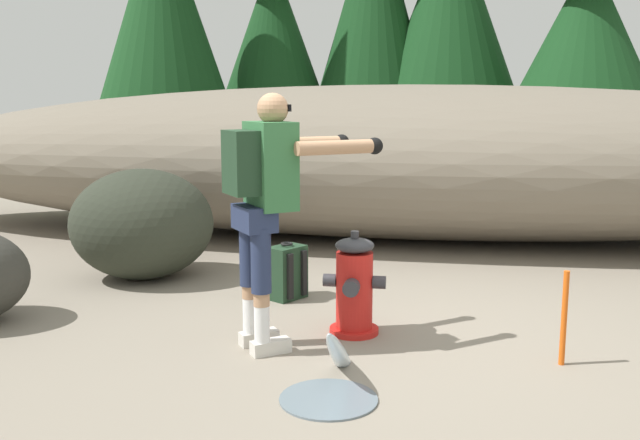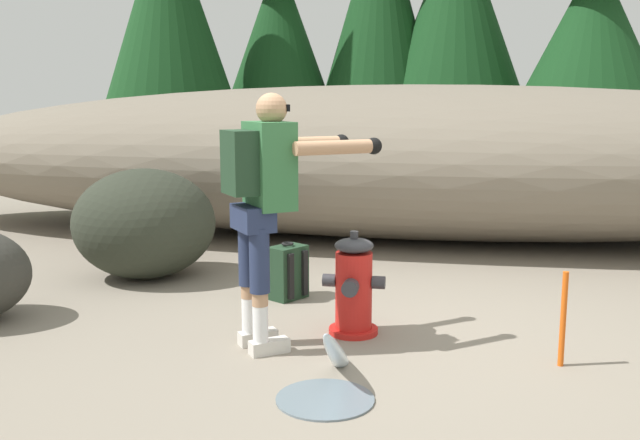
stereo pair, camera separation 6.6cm
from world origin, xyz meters
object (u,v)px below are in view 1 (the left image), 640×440
(utility_worker, at_px, (268,190))
(boulder_large, at_px, (142,224))
(spare_backpack, at_px, (286,273))
(survey_stake, at_px, (564,318))
(fire_hydrant, at_px, (354,287))

(utility_worker, height_order, boulder_large, utility_worker)
(spare_backpack, bearing_deg, survey_stake, -178.32)
(spare_backpack, relative_size, boulder_large, 0.36)
(boulder_large, bearing_deg, utility_worker, -45.11)
(fire_hydrant, bearing_deg, boulder_large, 150.12)
(utility_worker, xyz_separation_m, survey_stake, (1.86, 0.02, -0.76))
(spare_backpack, height_order, survey_stake, survey_stake)
(fire_hydrant, bearing_deg, spare_backpack, 130.28)
(boulder_large, relative_size, survey_stake, 2.15)
(fire_hydrant, height_order, spare_backpack, fire_hydrant)
(fire_hydrant, relative_size, utility_worker, 0.44)
(spare_backpack, xyz_separation_m, survey_stake, (2.01, -1.15, 0.08))
(utility_worker, bearing_deg, spare_backpack, 59.96)
(spare_backpack, bearing_deg, utility_worker, 128.58)
(boulder_large, xyz_separation_m, survey_stake, (3.44, -1.57, -0.20))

